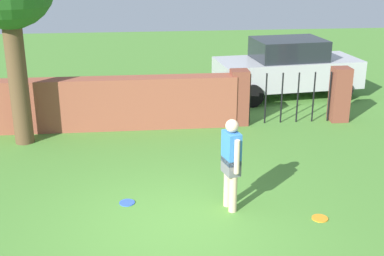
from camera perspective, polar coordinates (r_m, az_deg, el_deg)
ground_plane at (r=8.53m, az=-2.15°, el=-10.68°), size 40.00×40.00×0.00m
brick_wall at (r=12.80m, az=-10.42°, el=2.63°), size 6.82×0.50×1.28m
person at (r=8.66m, az=4.34°, el=-3.60°), size 0.30×0.53×1.62m
fence_gate at (r=13.29m, az=10.76°, el=3.50°), size 3.05×0.44×1.40m
car at (r=15.67m, az=10.49°, el=6.57°), size 4.36×2.29×1.72m
frisbee_blue at (r=9.26m, az=-7.19°, el=-8.19°), size 0.27×0.27×0.02m
frisbee_orange at (r=8.96m, az=13.95°, el=-9.65°), size 0.27×0.27×0.02m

